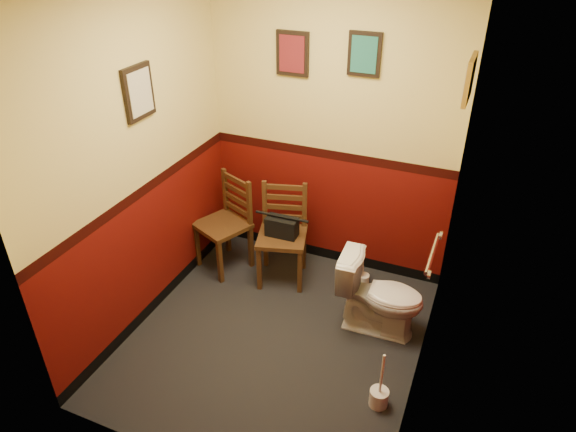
# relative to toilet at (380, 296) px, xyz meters

# --- Properties ---
(floor) EXTENTS (2.20, 2.40, 0.00)m
(floor) POSITION_rel_toilet_xyz_m (-0.72, -0.42, -0.33)
(floor) COLOR black
(floor) RESTS_ON ground
(wall_back) EXTENTS (2.20, 0.00, 2.70)m
(wall_back) POSITION_rel_toilet_xyz_m (-0.72, 0.78, 1.02)
(wall_back) COLOR #560C08
(wall_back) RESTS_ON ground
(wall_front) EXTENTS (2.20, 0.00, 2.70)m
(wall_front) POSITION_rel_toilet_xyz_m (-0.72, -1.62, 1.02)
(wall_front) COLOR #560C08
(wall_front) RESTS_ON ground
(wall_left) EXTENTS (0.00, 2.40, 2.70)m
(wall_left) POSITION_rel_toilet_xyz_m (-1.82, -0.42, 1.02)
(wall_left) COLOR #560C08
(wall_left) RESTS_ON ground
(wall_right) EXTENTS (0.00, 2.40, 2.70)m
(wall_right) POSITION_rel_toilet_xyz_m (0.38, -0.42, 1.02)
(wall_right) COLOR #560C08
(wall_right) RESTS_ON ground
(grab_bar) EXTENTS (0.05, 0.56, 0.06)m
(grab_bar) POSITION_rel_toilet_xyz_m (0.35, -0.17, 0.62)
(grab_bar) COLOR silver
(grab_bar) RESTS_ON wall_right
(framed_print_back_a) EXTENTS (0.28, 0.04, 0.36)m
(framed_print_back_a) POSITION_rel_toilet_xyz_m (-1.07, 0.76, 1.62)
(framed_print_back_a) COLOR black
(framed_print_back_a) RESTS_ON wall_back
(framed_print_back_b) EXTENTS (0.26, 0.04, 0.34)m
(framed_print_back_b) POSITION_rel_toilet_xyz_m (-0.47, 0.76, 1.67)
(framed_print_back_b) COLOR black
(framed_print_back_b) RESTS_ON wall_back
(framed_print_left) EXTENTS (0.04, 0.30, 0.38)m
(framed_print_left) POSITION_rel_toilet_xyz_m (-1.80, -0.32, 1.52)
(framed_print_left) COLOR black
(framed_print_left) RESTS_ON wall_left
(framed_print_right) EXTENTS (0.04, 0.34, 0.28)m
(framed_print_right) POSITION_rel_toilet_xyz_m (0.36, 0.18, 1.72)
(framed_print_right) COLOR olive
(framed_print_right) RESTS_ON wall_right
(toilet) EXTENTS (0.70, 0.41, 0.67)m
(toilet) POSITION_rel_toilet_xyz_m (0.00, 0.00, 0.00)
(toilet) COLOR white
(toilet) RESTS_ON floor
(toilet_brush) EXTENTS (0.13, 0.13, 0.47)m
(toilet_brush) POSITION_rel_toilet_xyz_m (0.20, -0.74, -0.26)
(toilet_brush) COLOR silver
(toilet_brush) RESTS_ON floor
(chair_left) EXTENTS (0.56, 0.56, 0.90)m
(chair_left) POSITION_rel_toilet_xyz_m (-1.55, 0.32, 0.12)
(chair_left) COLOR #422713
(chair_left) RESTS_ON floor
(chair_right) EXTENTS (0.52, 0.52, 0.91)m
(chair_right) POSITION_rel_toilet_xyz_m (-0.99, 0.35, 0.12)
(chair_right) COLOR #422713
(chair_right) RESTS_ON floor
(handbag) EXTENTS (0.28, 0.15, 0.20)m
(handbag) POSITION_rel_toilet_xyz_m (-0.98, 0.31, 0.23)
(handbag) COLOR black
(handbag) RESTS_ON chair_right
(tp_stack) EXTENTS (0.22, 0.14, 0.29)m
(tp_stack) POSITION_rel_toilet_xyz_m (-0.32, 0.51, -0.21)
(tp_stack) COLOR silver
(tp_stack) RESTS_ON floor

